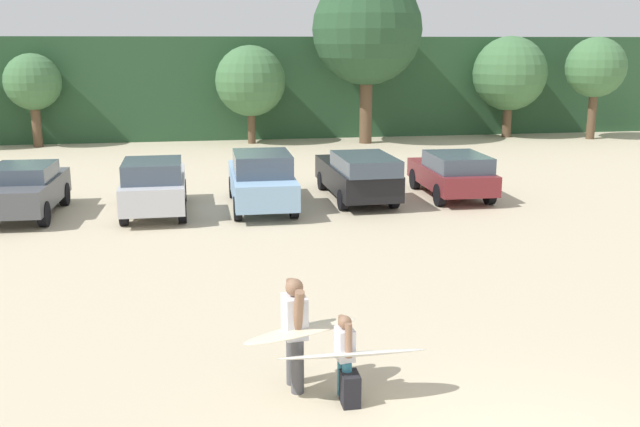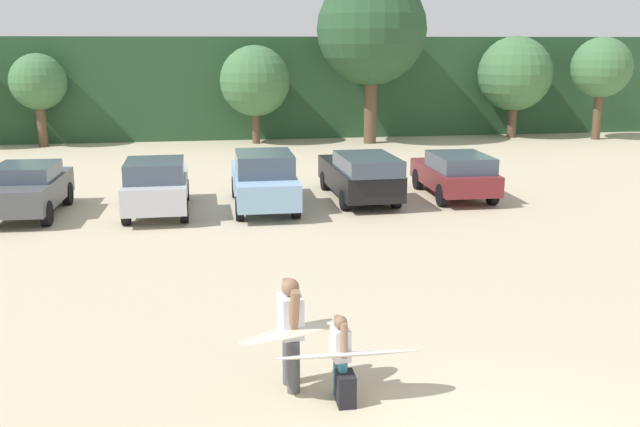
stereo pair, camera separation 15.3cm
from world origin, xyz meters
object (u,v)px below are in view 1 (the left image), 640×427
parked_car_black (358,174)px  person_child (345,352)px  parked_car_sky_blue (261,180)px  person_adult (295,327)px  parked_car_silver (154,185)px  surfboard_white (352,354)px  parked_car_maroon (453,173)px  surfboard_cream (302,331)px  parked_car_dark_gray (25,189)px  backpack_dropped (350,389)px

parked_car_black → person_child: size_ratio=3.99×
parked_car_sky_blue → parked_car_black: size_ratio=0.97×
parked_car_sky_blue → person_adult: bearing=177.6°
parked_car_sky_blue → person_child: (0.03, -11.93, -0.18)m
parked_car_silver → surfboard_white: parked_car_silver is taller
parked_car_maroon → surfboard_cream: 13.87m
parked_car_sky_blue → parked_car_black: bearing=-77.9°
parked_car_black → surfboard_cream: 12.79m
parked_car_black → surfboard_white: parked_car_black is taller
person_adult → person_child: (0.63, -0.41, -0.24)m
parked_car_black → parked_car_sky_blue: bearing=100.2°
parked_car_dark_gray → parked_car_silver: parked_car_silver is taller
surfboard_white → parked_car_silver: bearing=-74.0°
parked_car_dark_gray → surfboard_cream: parked_car_dark_gray is taller
surfboard_cream → person_child: bearing=132.0°
parked_car_silver → person_adult: 11.61m
parked_car_silver → surfboard_cream: size_ratio=2.35×
person_child → surfboard_cream: (-0.55, 0.27, 0.24)m
parked_car_maroon → parked_car_dark_gray: bearing=93.0°
surfboard_white → parked_car_dark_gray: bearing=-59.9°
parked_car_silver → parked_car_maroon: size_ratio=1.05×
parked_car_dark_gray → parked_car_sky_blue: parked_car_sky_blue is taller
parked_car_sky_blue → person_child: size_ratio=3.88×
parked_car_dark_gray → parked_car_sky_blue: (6.63, -0.10, 0.07)m
person_child → parked_car_maroon: bearing=-122.3°
parked_car_silver → surfboard_cream: bearing=-168.0°
parked_car_dark_gray → parked_car_maroon: parked_car_dark_gray is taller
surfboard_white → parked_car_sky_blue: bearing=-88.5°
parked_car_black → parked_car_maroon: (3.03, -0.09, -0.03)m
parked_car_silver → parked_car_maroon: (9.14, 0.71, -0.06)m
parked_car_silver → person_child: bearing=-165.7°
backpack_dropped → person_child: bearing=101.7°
parked_car_black → surfboard_cream: size_ratio=2.65×
parked_car_maroon → person_child: (-6.05, -12.46, -0.09)m
parked_car_black → person_adult: 12.67m
surfboard_cream → surfboard_white: surfboard_cream is taller
parked_car_dark_gray → parked_car_black: size_ratio=0.84×
person_child → surfboard_white: (0.09, -0.06, -0.01)m
surfboard_white → backpack_dropped: bearing=65.7°
parked_car_maroon → backpack_dropped: (-6.01, -12.65, -0.55)m
parked_car_silver → surfboard_white: bearing=-165.4°
parked_car_silver → person_child: parked_car_silver is taller
parked_car_black → parked_car_maroon: 3.03m
person_adult → parked_car_maroon: bearing=-125.4°
parked_car_silver → backpack_dropped: size_ratio=9.48×
person_child → parked_car_sky_blue: bearing=-96.3°
person_adult → surfboard_white: size_ratio=0.78×
parked_car_dark_gray → parked_car_black: parked_car_black is taller
backpack_dropped → parked_car_dark_gray: bearing=118.7°
parked_car_black → surfboard_white: (-2.93, -12.61, -0.14)m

